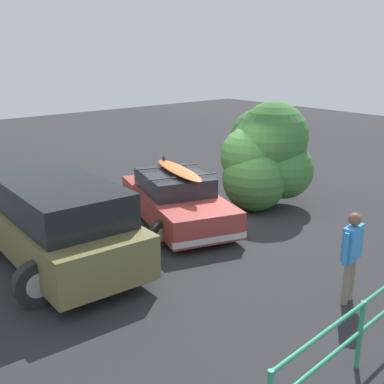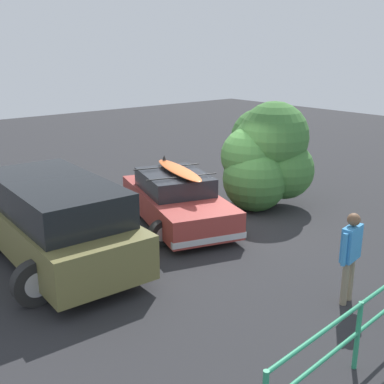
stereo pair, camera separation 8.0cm
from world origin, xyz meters
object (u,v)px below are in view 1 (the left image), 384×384
at_px(person_bystander, 352,249).
at_px(bush_near_left, 265,151).
at_px(suv_car, 56,221).
at_px(sedan_car, 176,199).

relative_size(person_bystander, bush_near_left, 0.56).
bearing_deg(bush_near_left, person_bystander, 57.05).
bearing_deg(suv_car, bush_near_left, 179.20).
xyz_separation_m(sedan_car, bush_near_left, (-2.84, 0.42, 0.94)).
bearing_deg(sedan_car, bush_near_left, 171.51).
relative_size(suv_car, bush_near_left, 1.65).
relative_size(sedan_car, person_bystander, 2.71).
height_order(suv_car, person_bystander, suv_car).
distance_m(sedan_car, suv_car, 3.41).
relative_size(suv_car, person_bystander, 2.96).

